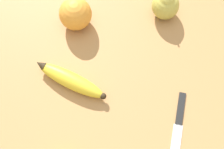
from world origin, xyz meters
name	(u,v)px	position (x,y,z in m)	size (l,w,h in m)	color
ground_plane	(113,77)	(0.00, 0.00, 0.00)	(3.00, 3.00, 0.00)	#A87A47
banana	(70,80)	(0.09, 0.05, 0.02)	(0.20, 0.06, 0.04)	yellow
orange	(75,14)	(0.15, -0.12, 0.04)	(0.09, 0.09, 0.09)	orange
pear	(166,5)	(-0.06, -0.23, 0.04)	(0.07, 0.07, 0.09)	#B7AD47
paring_knife	(178,126)	(-0.19, 0.06, 0.00)	(0.05, 0.19, 0.01)	silver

